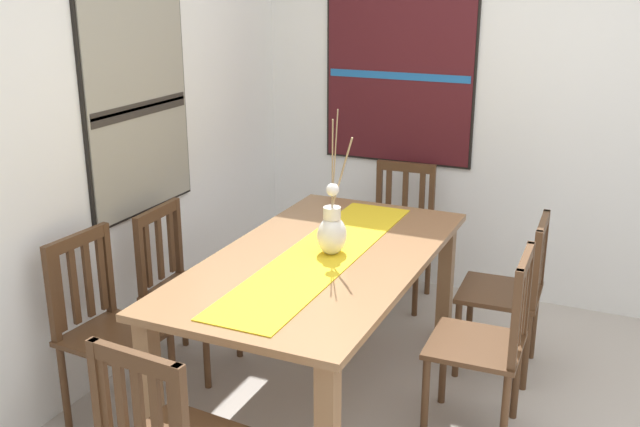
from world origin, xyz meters
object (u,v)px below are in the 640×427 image
object	(u,v)px
chair_0	(399,231)
painting_on_back_wall	(136,94)
centerpiece_vase	(332,231)
chair_3	(511,289)
chair_5	(487,342)
painting_on_side_wall	(399,78)
chair_2	(183,286)
chair_4	(105,326)
dining_table	(321,275)

from	to	relation	value
chair_0	painting_on_back_wall	distance (m)	1.92
centerpiece_vase	painting_on_back_wall	size ratio (longest dim) A/B	0.57
chair_3	chair_5	xyz separation A→B (m)	(-0.64, -0.01, 0.00)
chair_5	painting_on_side_wall	bearing A→B (deg)	31.68
painting_on_back_wall	chair_2	bearing A→B (deg)	-108.66
chair_4	dining_table	bearing A→B (deg)	-54.41
chair_4	painting_on_side_wall	xyz separation A→B (m)	(2.23, -0.69, 0.94)
centerpiece_vase	chair_2	distance (m)	0.95
chair_2	chair_0	bearing A→B (deg)	-30.48
painting_on_side_wall	chair_5	bearing A→B (deg)	-148.32
chair_2	painting_on_side_wall	bearing A→B (deg)	-21.45
chair_3	painting_on_back_wall	distance (m)	2.25
chair_4	painting_on_back_wall	world-z (taller)	painting_on_back_wall
chair_2	painting_on_back_wall	size ratio (longest dim) A/B	0.70
chair_5	painting_on_side_wall	world-z (taller)	painting_on_side_wall
dining_table	painting_on_side_wall	distance (m)	1.80
chair_5	painting_on_back_wall	world-z (taller)	painting_on_back_wall
chair_0	chair_5	size ratio (longest dim) A/B	0.98
dining_table	chair_2	size ratio (longest dim) A/B	2.09
chair_4	chair_0	bearing A→B (deg)	-23.43
dining_table	chair_3	distance (m)	1.07
chair_4	chair_5	size ratio (longest dim) A/B	1.01
centerpiece_vase	chair_3	distance (m)	1.07
chair_2	painting_on_side_wall	size ratio (longest dim) A/B	0.80
dining_table	chair_0	world-z (taller)	chair_0
painting_on_back_wall	chair_4	bearing A→B (deg)	-159.88
dining_table	chair_4	distance (m)	1.07
centerpiece_vase	chair_5	distance (m)	0.90
chair_0	chair_3	bearing A→B (deg)	-127.77
chair_3	chair_4	distance (m)	2.10
chair_0	painting_on_back_wall	world-z (taller)	painting_on_back_wall
dining_table	chair_0	xyz separation A→B (m)	(1.30, 0.02, -0.19)
centerpiece_vase	chair_4	world-z (taller)	centerpiece_vase
chair_3	chair_2	bearing A→B (deg)	112.36
chair_5	painting_on_back_wall	bearing A→B (deg)	87.89
chair_5	painting_on_back_wall	xyz separation A→B (m)	(0.07, 1.94, 1.00)
chair_5	chair_4	bearing A→B (deg)	109.83
dining_table	painting_on_back_wall	bearing A→B (deg)	86.33
dining_table	painting_on_back_wall	size ratio (longest dim) A/B	1.45
chair_2	chair_4	bearing A→B (deg)	175.52
painting_on_side_wall	chair_2	bearing A→B (deg)	158.55
dining_table	chair_5	world-z (taller)	chair_5
painting_on_side_wall	chair_0	bearing A→B (deg)	-156.56
chair_2	chair_3	world-z (taller)	chair_2
chair_0	chair_4	distance (m)	2.09
chair_2	centerpiece_vase	bearing A→B (deg)	-85.26
chair_0	chair_3	world-z (taller)	chair_0
centerpiece_vase	chair_4	bearing A→B (deg)	126.13
centerpiece_vase	chair_4	size ratio (longest dim) A/B	0.79
chair_4	painting_on_side_wall	size ratio (longest dim) A/B	0.82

